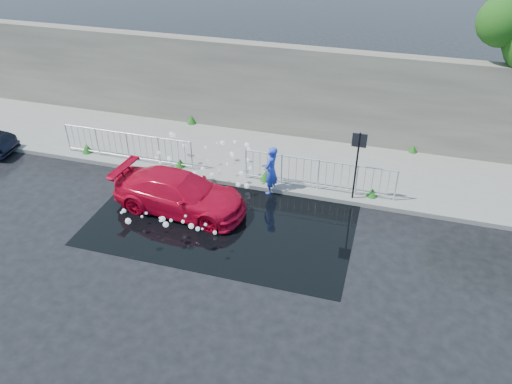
% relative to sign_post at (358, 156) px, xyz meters
% --- Properties ---
extents(ground, '(90.00, 90.00, 0.00)m').
position_rel_sign_post_xyz_m(ground, '(-4.20, -3.10, -1.72)').
color(ground, black).
rests_on(ground, ground).
extents(pavement, '(30.00, 4.00, 0.15)m').
position_rel_sign_post_xyz_m(pavement, '(-4.20, 1.90, -1.65)').
color(pavement, slate).
rests_on(pavement, ground).
extents(curb, '(30.00, 0.25, 0.16)m').
position_rel_sign_post_xyz_m(curb, '(-4.20, -0.10, -1.64)').
color(curb, slate).
rests_on(curb, ground).
extents(retaining_wall, '(30.00, 0.60, 3.50)m').
position_rel_sign_post_xyz_m(retaining_wall, '(-4.20, 4.10, 0.18)').
color(retaining_wall, '#59544B').
rests_on(retaining_wall, pavement).
extents(puddle, '(8.00, 5.00, 0.01)m').
position_rel_sign_post_xyz_m(puddle, '(-3.70, -2.10, -1.72)').
color(puddle, black).
rests_on(puddle, ground).
extents(sign_post, '(0.45, 0.06, 2.50)m').
position_rel_sign_post_xyz_m(sign_post, '(0.00, 0.00, 0.00)').
color(sign_post, black).
rests_on(sign_post, ground).
extents(railing_left, '(5.05, 0.05, 1.10)m').
position_rel_sign_post_xyz_m(railing_left, '(-8.20, 0.25, -0.99)').
color(railing_left, silver).
rests_on(railing_left, pavement).
extents(railing_right, '(5.05, 0.05, 1.10)m').
position_rel_sign_post_xyz_m(railing_right, '(-1.20, 0.25, -0.99)').
color(railing_right, silver).
rests_on(railing_right, pavement).
extents(weeds, '(12.17, 3.93, 0.37)m').
position_rel_sign_post_xyz_m(weeds, '(-4.58, 1.39, -1.41)').
color(weeds, '#1F5516').
rests_on(weeds, pavement).
extents(water_spray, '(3.61, 5.57, 1.13)m').
position_rel_sign_post_xyz_m(water_spray, '(-5.05, -0.94, -1.02)').
color(water_spray, white).
rests_on(water_spray, ground).
extents(red_car, '(4.39, 2.07, 1.24)m').
position_rel_sign_post_xyz_m(red_car, '(-5.18, -1.97, -1.10)').
color(red_car, red).
rests_on(red_car, ground).
extents(person, '(0.52, 0.69, 1.70)m').
position_rel_sign_post_xyz_m(person, '(-2.70, -0.20, -0.87)').
color(person, blue).
rests_on(person, ground).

